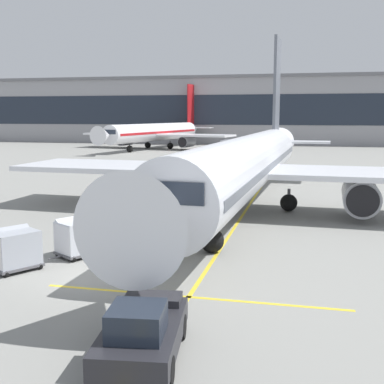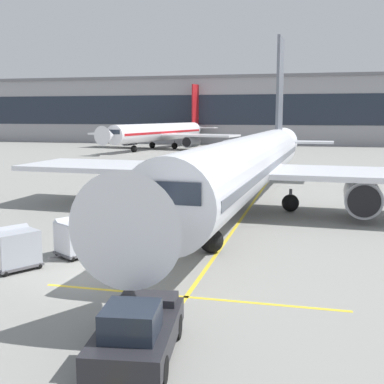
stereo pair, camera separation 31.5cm
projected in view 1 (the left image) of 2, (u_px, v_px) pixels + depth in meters
The scene contains 17 objects.
ground_plane at pixel (85, 277), 21.53m from camera, with size 600.00×600.00×0.00m, color gray.
parked_airplane at pixel (248, 164), 35.56m from camera, with size 34.74×44.71×14.71m.
belt_loader at pixel (146, 227), 27.01m from camera, with size 4.12×4.74×3.51m.
baggage_cart_lead at pixel (78, 236), 24.62m from camera, with size 2.41×2.74×1.91m.
baggage_cart_second at pixel (14, 248), 22.41m from camera, with size 2.41×2.74×1.91m.
pushback_tug at pixel (142, 331), 14.22m from camera, with size 2.64×4.63×1.83m.
ground_crew_by_loader at pixel (124, 236), 24.67m from camera, with size 0.41×0.49×1.74m.
ground_crew_by_carts at pixel (117, 226), 26.81m from camera, with size 0.46×0.42×1.74m.
ground_crew_marshaller at pixel (152, 235), 24.97m from camera, with size 0.46×0.43×1.74m.
ground_crew_wingwalker at pixel (143, 232), 25.48m from camera, with size 0.37×0.53×1.74m.
safety_cone_engine_keepout at pixel (124, 218), 32.54m from camera, with size 0.53×0.53×0.61m.
safety_cone_wingtip at pixel (149, 216), 32.93m from camera, with size 0.59×0.59×0.67m.
safety_cone_nose_mark at pixel (160, 211), 34.85m from camera, with size 0.54×0.54×0.62m.
apron_guidance_line_lead_in at pixel (244, 213), 35.34m from camera, with size 0.20×110.00×0.01m.
apron_guidance_line_stop_bar at pixel (192, 297), 19.16m from camera, with size 12.00×0.20×0.01m.
terminal_building at pixel (250, 110), 121.16m from camera, with size 149.23×15.55×15.91m.
distant_airplane at pixel (157, 132), 101.31m from camera, with size 32.55×40.96×13.75m.
Camera 1 is at (9.15, -19.14, 6.93)m, focal length 46.80 mm.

